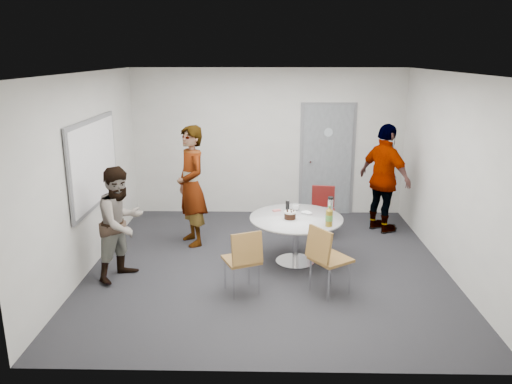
{
  "coord_description": "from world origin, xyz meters",
  "views": [
    {
      "loc": [
        -0.03,
        -6.64,
        2.94
      ],
      "look_at": [
        -0.18,
        0.25,
        1.02
      ],
      "focal_mm": 35.0,
      "sensor_mm": 36.0,
      "label": 1
    }
  ],
  "objects_px": {
    "chair_near_left": "(244,256)",
    "person_left": "(121,223)",
    "chair_near_right": "(325,254)",
    "whiteboard": "(94,163)",
    "person_right": "(385,179)",
    "person_main": "(191,186)",
    "door": "(327,160)",
    "chair_far": "(323,206)",
    "table": "(298,223)"
  },
  "relations": [
    {
      "from": "chair_near_right",
      "to": "chair_far",
      "type": "height_order",
      "value": "chair_near_right"
    },
    {
      "from": "chair_near_left",
      "to": "person_left",
      "type": "bearing_deg",
      "value": 139.52
    },
    {
      "from": "door",
      "to": "chair_far",
      "type": "bearing_deg",
      "value": -98.96
    },
    {
      "from": "person_main",
      "to": "person_left",
      "type": "bearing_deg",
      "value": -59.3
    },
    {
      "from": "chair_near_left",
      "to": "person_right",
      "type": "bearing_deg",
      "value": 23.27
    },
    {
      "from": "person_left",
      "to": "chair_near_right",
      "type": "bearing_deg",
      "value": -70.63
    },
    {
      "from": "person_left",
      "to": "door",
      "type": "bearing_deg",
      "value": -17.07
    },
    {
      "from": "whiteboard",
      "to": "chair_near_left",
      "type": "distance_m",
      "value": 2.61
    },
    {
      "from": "table",
      "to": "chair_far",
      "type": "distance_m",
      "value": 1.26
    },
    {
      "from": "chair_near_right",
      "to": "chair_far",
      "type": "distance_m",
      "value": 2.17
    },
    {
      "from": "table",
      "to": "person_main",
      "type": "height_order",
      "value": "person_main"
    },
    {
      "from": "door",
      "to": "table",
      "type": "height_order",
      "value": "door"
    },
    {
      "from": "chair_far",
      "to": "person_main",
      "type": "xyz_separation_m",
      "value": [
        -2.11,
        -0.42,
        0.44
      ]
    },
    {
      "from": "door",
      "to": "table",
      "type": "xyz_separation_m",
      "value": [
        -0.67,
        -2.37,
        -0.43
      ]
    },
    {
      "from": "chair_near_left",
      "to": "chair_far",
      "type": "distance_m",
      "value": 2.51
    },
    {
      "from": "table",
      "to": "whiteboard",
      "type": "bearing_deg",
      "value": 178.16
    },
    {
      "from": "chair_near_left",
      "to": "person_left",
      "type": "distance_m",
      "value": 1.74
    },
    {
      "from": "door",
      "to": "person_right",
      "type": "bearing_deg",
      "value": -49.37
    },
    {
      "from": "whiteboard",
      "to": "person_main",
      "type": "relative_size",
      "value": 1.0
    },
    {
      "from": "chair_near_right",
      "to": "person_main",
      "type": "bearing_deg",
      "value": -167.03
    },
    {
      "from": "chair_far",
      "to": "person_right",
      "type": "bearing_deg",
      "value": -160.73
    },
    {
      "from": "chair_far",
      "to": "door",
      "type": "bearing_deg",
      "value": -91.63
    },
    {
      "from": "chair_near_right",
      "to": "person_main",
      "type": "xyz_separation_m",
      "value": [
        -1.91,
        1.74,
        0.4
      ]
    },
    {
      "from": "chair_near_left",
      "to": "person_right",
      "type": "xyz_separation_m",
      "value": [
        2.25,
        2.41,
        0.4
      ]
    },
    {
      "from": "whiteboard",
      "to": "person_main",
      "type": "bearing_deg",
      "value": 27.08
    },
    {
      "from": "table",
      "to": "person_right",
      "type": "height_order",
      "value": "person_right"
    },
    {
      "from": "door",
      "to": "person_right",
      "type": "relative_size",
      "value": 1.15
    },
    {
      "from": "person_main",
      "to": "person_right",
      "type": "relative_size",
      "value": 1.03
    },
    {
      "from": "chair_far",
      "to": "person_right",
      "type": "relative_size",
      "value": 0.45
    },
    {
      "from": "door",
      "to": "chair_near_right",
      "type": "relative_size",
      "value": 2.35
    },
    {
      "from": "chair_near_right",
      "to": "person_left",
      "type": "relative_size",
      "value": 0.59
    },
    {
      "from": "chair_far",
      "to": "person_right",
      "type": "height_order",
      "value": "person_right"
    },
    {
      "from": "chair_near_left",
      "to": "door",
      "type": "bearing_deg",
      "value": 43.91
    },
    {
      "from": "chair_near_right",
      "to": "person_right",
      "type": "xyz_separation_m",
      "value": [
        1.24,
        2.38,
        0.37
      ]
    },
    {
      "from": "whiteboard",
      "to": "chair_near_left",
      "type": "relative_size",
      "value": 2.2
    },
    {
      "from": "table",
      "to": "chair_near_left",
      "type": "height_order",
      "value": "table"
    },
    {
      "from": "door",
      "to": "chair_near_left",
      "type": "height_order",
      "value": "door"
    },
    {
      "from": "person_main",
      "to": "person_right",
      "type": "bearing_deg",
      "value": 72.87
    },
    {
      "from": "chair_near_right",
      "to": "person_left",
      "type": "height_order",
      "value": "person_left"
    },
    {
      "from": "door",
      "to": "chair_near_left",
      "type": "bearing_deg",
      "value": -112.34
    },
    {
      "from": "chair_near_left",
      "to": "table",
      "type": "bearing_deg",
      "value": 31.13
    },
    {
      "from": "chair_near_left",
      "to": "chair_near_right",
      "type": "bearing_deg",
      "value": -21.94
    },
    {
      "from": "person_left",
      "to": "person_right",
      "type": "xyz_separation_m",
      "value": [
        3.9,
        1.92,
        0.15
      ]
    },
    {
      "from": "door",
      "to": "person_left",
      "type": "distance_m",
      "value": 4.22
    },
    {
      "from": "door",
      "to": "chair_far",
      "type": "xyz_separation_m",
      "value": [
        -0.19,
        -1.21,
        -0.52
      ]
    },
    {
      "from": "person_left",
      "to": "whiteboard",
      "type": "bearing_deg",
      "value": 68.38
    },
    {
      "from": "whiteboard",
      "to": "person_left",
      "type": "distance_m",
      "value": 1.06
    },
    {
      "from": "chair_near_right",
      "to": "whiteboard",
      "type": "bearing_deg",
      "value": -143.67
    },
    {
      "from": "table",
      "to": "chair_near_right",
      "type": "relative_size",
      "value": 1.47
    },
    {
      "from": "chair_far",
      "to": "person_left",
      "type": "distance_m",
      "value": 3.34
    }
  ]
}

